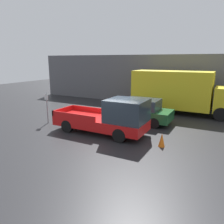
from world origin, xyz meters
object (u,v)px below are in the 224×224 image
object	(u,v)px
newspaper_box	(138,98)
parking_sign	(47,106)
traffic_cone	(162,140)
pickup_truck	(110,118)
car	(140,111)
delivery_truck	(179,91)

from	to	relation	value
newspaper_box	parking_sign	bearing A→B (deg)	-107.45
newspaper_box	traffic_cone	size ratio (longest dim) A/B	1.51
newspaper_box	traffic_cone	bearing A→B (deg)	-62.59
pickup_truck	traffic_cone	size ratio (longest dim) A/B	8.19
car	delivery_truck	world-z (taller)	delivery_truck
delivery_truck	pickup_truck	bearing A→B (deg)	-108.47
car	delivery_truck	size ratio (longest dim) A/B	0.54
delivery_truck	newspaper_box	distance (m)	5.08
car	newspaper_box	distance (m)	6.83
delivery_truck	traffic_cone	bearing A→B (deg)	-84.10
pickup_truck	parking_sign	distance (m)	4.92
car	traffic_cone	bearing A→B (deg)	-54.72
pickup_truck	delivery_truck	bearing A→B (deg)	71.53
delivery_truck	newspaper_box	xyz separation A→B (m)	(-4.36, 2.26, -1.29)
pickup_truck	car	size ratio (longest dim) A/B	1.28
delivery_truck	parking_sign	xyz separation A→B (m)	(-7.34, -7.22, -0.61)
pickup_truck	traffic_cone	bearing A→B (deg)	-7.75
delivery_truck	newspaper_box	world-z (taller)	delivery_truck
delivery_truck	newspaper_box	bearing A→B (deg)	152.66
pickup_truck	newspaper_box	size ratio (longest dim) A/B	5.42
newspaper_box	pickup_truck	bearing A→B (deg)	-78.47
newspaper_box	traffic_cone	xyz separation A→B (m)	(5.16, -9.94, -0.18)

